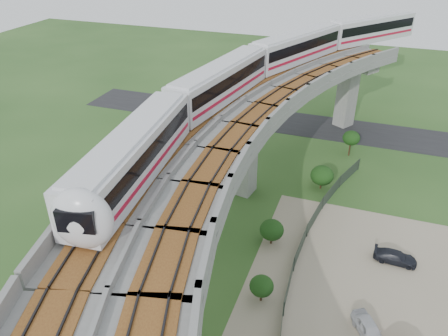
{
  "coord_description": "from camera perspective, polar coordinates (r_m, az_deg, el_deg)",
  "views": [
    {
      "loc": [
        12.07,
        -27.74,
        25.87
      ],
      "look_at": [
        1.52,
        2.23,
        7.5
      ],
      "focal_mm": 35.0,
      "sensor_mm": 36.0,
      "label": 1
    }
  ],
  "objects": [
    {
      "name": "ground",
      "position": [
        39.8,
        -3.18,
        -10.56
      ],
      "size": [
        160.0,
        160.0,
        0.0
      ],
      "primitive_type": "plane",
      "color": "#2B4F1F",
      "rests_on": "ground"
    },
    {
      "name": "car_white",
      "position": [
        34.34,
        18.42,
        -19.36
      ],
      "size": [
        2.99,
        3.68,
        1.18
      ],
      "primitive_type": "imported",
      "rotation": [
        0.0,
        0.0,
        0.55
      ],
      "color": "silver",
      "rests_on": "dirt_lot"
    },
    {
      "name": "metro_train",
      "position": [
        46.58,
        6.83,
        12.9
      ],
      "size": [
        20.38,
        59.08,
        3.64
      ],
      "color": "silver",
      "rests_on": "ground"
    },
    {
      "name": "fence",
      "position": [
        37.5,
        11.08,
        -12.74
      ],
      "size": [
        3.87,
        38.73,
        1.5
      ],
      "color": "#2D382D",
      "rests_on": "ground"
    },
    {
      "name": "tree_0",
      "position": [
        55.54,
        16.29,
        3.78
      ],
      "size": [
        2.09,
        2.09,
        3.31
      ],
      "color": "#382314",
      "rests_on": "ground"
    },
    {
      "name": "viaduct",
      "position": [
        33.47,
        2.49,
        -0.17
      ],
      "size": [
        19.58,
        73.98,
        11.4
      ],
      "color": "#99968E",
      "rests_on": "ground"
    },
    {
      "name": "dirt_lot",
      "position": [
        36.53,
        17.25,
        -16.78
      ],
      "size": [
        18.0,
        26.0,
        0.04
      ],
      "primitive_type": "cube",
      "color": "gray",
      "rests_on": "ground"
    },
    {
      "name": "tree_3",
      "position": [
        34.41,
        4.93,
        -15.11
      ],
      "size": [
        1.86,
        1.86,
        2.34
      ],
      "color": "#382314",
      "rests_on": "ground"
    },
    {
      "name": "tree_2",
      "position": [
        39.59,
        6.25,
        -8.04
      ],
      "size": [
        2.17,
        2.17,
        2.5
      ],
      "color": "#382314",
      "rests_on": "ground"
    },
    {
      "name": "asphalt_road",
      "position": [
        64.4,
        6.98,
        6.14
      ],
      "size": [
        60.0,
        8.0,
        0.03
      ],
      "primitive_type": "cube",
      "color": "#232326",
      "rests_on": "ground"
    },
    {
      "name": "tree_1",
      "position": [
        48.2,
        12.68,
        -0.94
      ],
      "size": [
        2.49,
        2.49,
        2.71
      ],
      "color": "#382314",
      "rests_on": "ground"
    },
    {
      "name": "car_dark",
      "position": [
        40.88,
        21.47,
        -10.76
      ],
      "size": [
        3.63,
        1.58,
        1.04
      ],
      "primitive_type": "imported",
      "rotation": [
        0.0,
        0.0,
        1.54
      ],
      "color": "black",
      "rests_on": "dirt_lot"
    }
  ]
}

